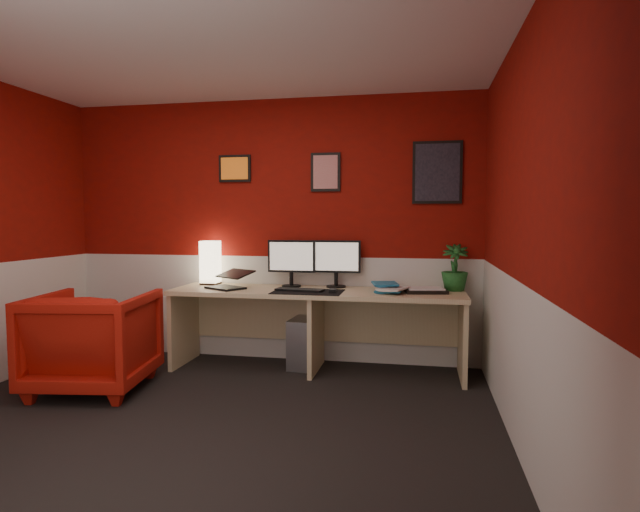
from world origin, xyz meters
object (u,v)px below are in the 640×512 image
at_px(potted_plant, 455,268).
at_px(zen_tray, 425,291).
at_px(monitor_left, 291,256).
at_px(laptop, 225,277).
at_px(monitor_right, 336,256).
at_px(pc_tower, 304,342).
at_px(desk, 316,331).
at_px(armchair, 94,341).
at_px(shoji_lamp, 210,264).

bearing_deg(potted_plant, zen_tray, -146.20).
xyz_separation_m(monitor_left, zen_tray, (1.23, -0.15, -0.28)).
xyz_separation_m(laptop, monitor_left, (0.55, 0.25, 0.18)).
xyz_separation_m(monitor_left, potted_plant, (1.48, 0.02, -0.08)).
distance_m(monitor_right, pc_tower, 0.85).
relative_size(laptop, potted_plant, 0.80).
height_order(desk, potted_plant, potted_plant).
relative_size(monitor_left, pc_tower, 1.29).
xyz_separation_m(desk, potted_plant, (1.21, 0.20, 0.57)).
height_order(desk, armchair, armchair).
xyz_separation_m(laptop, monitor_right, (0.97, 0.29, 0.18)).
relative_size(shoji_lamp, monitor_left, 0.69).
bearing_deg(pc_tower, shoji_lamp, -179.86).
xyz_separation_m(zen_tray, armchair, (-2.60, -0.87, -0.35)).
bearing_deg(armchair, potted_plant, -168.49).
distance_m(monitor_left, zen_tray, 1.27).
xyz_separation_m(laptop, zen_tray, (1.78, 0.10, -0.09)).
bearing_deg(monitor_left, shoji_lamp, 178.35).
bearing_deg(shoji_lamp, pc_tower, -4.03).
bearing_deg(laptop, monitor_left, 55.97).
xyz_separation_m(potted_plant, pc_tower, (-1.35, -0.06, -0.71)).
xyz_separation_m(potted_plant, armchair, (-2.85, -1.03, -0.54)).
bearing_deg(laptop, desk, 36.56).
bearing_deg(armchair, zen_tray, -170.01).
distance_m(monitor_left, pc_tower, 0.81).
relative_size(laptop, pc_tower, 0.73).
bearing_deg(monitor_right, laptop, -163.09).
distance_m(shoji_lamp, pc_tower, 1.18).
bearing_deg(monitor_left, potted_plant, 0.81).
distance_m(desk, laptop, 0.95).
bearing_deg(desk, monitor_right, 57.33).
bearing_deg(monitor_right, armchair, -149.34).
xyz_separation_m(monitor_right, armchair, (-1.78, -1.06, -0.62)).
bearing_deg(monitor_left, desk, -33.39).
height_order(desk, zen_tray, zen_tray).
bearing_deg(zen_tray, shoji_lamp, 175.21).
relative_size(laptop, monitor_right, 0.57).
bearing_deg(shoji_lamp, potted_plant, -0.06).
distance_m(desk, monitor_right, 0.71).
xyz_separation_m(laptop, pc_tower, (0.68, 0.21, -0.61)).
bearing_deg(monitor_left, laptop, -155.75).
xyz_separation_m(shoji_lamp, monitor_right, (1.23, 0.02, 0.09)).
distance_m(laptop, monitor_left, 0.63).
bearing_deg(desk, potted_plant, 9.41).
bearing_deg(potted_plant, monitor_left, -179.19).
height_order(desk, monitor_right, monitor_right).
bearing_deg(zen_tray, pc_tower, 174.56).
relative_size(desk, laptop, 7.88).
xyz_separation_m(desk, zen_tray, (0.96, 0.03, 0.38)).
bearing_deg(armchair, shoji_lamp, -126.78).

